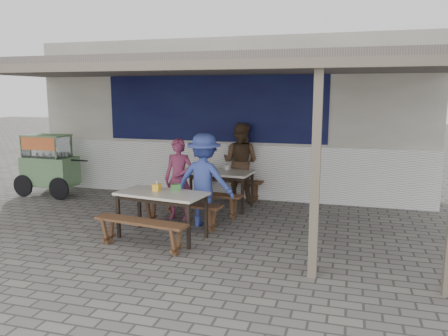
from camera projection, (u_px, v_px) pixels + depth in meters
name	position (u px, v px, depth m)	size (l,w,h in m)	color
ground	(170.00, 237.00, 7.07)	(60.00, 60.00, 0.00)	#66625C
back_wall	(229.00, 119.00, 10.16)	(9.00, 1.28, 3.50)	beige
warung_roof	(188.00, 69.00, 7.45)	(9.00, 4.21, 2.81)	#605652
table_left	(215.00, 175.00, 8.86)	(1.56, 0.86, 0.75)	beige
bench_left_street	(201.00, 198.00, 8.27)	(1.62, 0.41, 0.45)	brown
bench_left_wall	(227.00, 184.00, 9.55)	(1.62, 0.41, 0.45)	brown
table_right	(162.00, 197.00, 6.95)	(1.49, 0.89, 0.75)	beige
bench_right_street	(141.00, 228.00, 6.47)	(1.53, 0.49, 0.45)	brown
bench_right_wall	(181.00, 209.00, 7.54)	(1.53, 0.49, 0.45)	brown
vendor_cart	(49.00, 163.00, 9.90)	(1.76, 0.71, 1.39)	#6E8D5E
patron_street_side	(179.00, 179.00, 8.00)	(0.55, 0.36, 1.50)	#7B2D4D
patron_wall_side	(240.00, 162.00, 9.39)	(0.82, 0.64, 1.69)	#4E3826
patron_right_table	(204.00, 180.00, 7.58)	(1.06, 0.61, 1.63)	#384AA1
tissue_box	(157.00, 187.00, 7.05)	(0.11, 0.11, 0.11)	yellow
donation_box	(176.00, 187.00, 7.08)	(0.16, 0.10, 0.10)	#387433
condiment_jar	(227.00, 167.00, 8.98)	(0.09, 0.09, 0.10)	white
condiment_bowl	(201.00, 169.00, 8.97)	(0.20, 0.20, 0.05)	white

